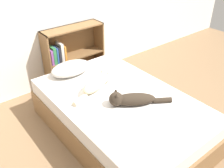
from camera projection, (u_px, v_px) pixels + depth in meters
ground_plane at (120, 131)px, 2.90m from camera, size 8.00×8.00×0.00m
bed at (120, 115)px, 2.78m from camera, size 1.24×1.96×0.47m
pillow at (71, 68)px, 3.07m from camera, size 0.51×0.33×0.14m
cat_light at (97, 83)px, 2.77m from camera, size 0.61×0.29×0.16m
cat_dark at (131, 99)px, 2.52m from camera, size 0.57×0.42×0.17m
bookshelf at (71, 54)px, 3.63m from camera, size 0.89×0.26×0.86m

